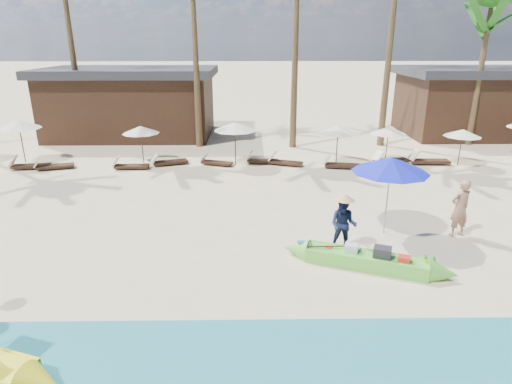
{
  "coord_description": "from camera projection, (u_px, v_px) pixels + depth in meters",
  "views": [
    {
      "loc": [
        -0.37,
        -10.61,
        5.97
      ],
      "look_at": [
        -0.19,
        2.0,
        1.47
      ],
      "focal_mm": 30.0,
      "sensor_mm": 36.0,
      "label": 1
    }
  ],
  "objects": [
    {
      "name": "lounger_5_left",
      "position": [
        215.0,
        162.0,
        21.49
      ],
      "size": [
        1.72,
        1.0,
        0.56
      ],
      "rotation": [
        0.0,
        0.0,
        -0.32
      ],
      "color": "#332014",
      "rests_on": "ground"
    },
    {
      "name": "lounger_6_right",
      "position": [
        284.0,
        161.0,
        21.49
      ],
      "size": [
        1.8,
        1.05,
        0.58
      ],
      "rotation": [
        0.0,
        0.0,
        -0.32
      ],
      "color": "#332014",
      "rests_on": "ground"
    },
    {
      "name": "pavilion_west",
      "position": [
        132.0,
        102.0,
        27.63
      ],
      "size": [
        10.8,
        6.6,
        4.3
      ],
      "color": "#332014",
      "rests_on": "ground"
    },
    {
      "name": "lounger_7_left",
      "position": [
        340.0,
        164.0,
        20.95
      ],
      "size": [
        1.94,
        0.9,
        0.63
      ],
      "rotation": [
        0.0,
        0.0,
        -0.18
      ],
      "color": "#332014",
      "rests_on": "ground"
    },
    {
      "name": "pavilion_east",
      "position": [
        469.0,
        101.0,
        27.93
      ],
      "size": [
        8.8,
        6.6,
        4.3
      ],
      "color": "#332014",
      "rests_on": "ground"
    },
    {
      "name": "lounger_3_left",
      "position": [
        28.0,
        165.0,
        20.82
      ],
      "size": [
        1.89,
        0.8,
        0.62
      ],
      "rotation": [
        0.0,
        0.0,
        0.14
      ],
      "color": "#332014",
      "rests_on": "ground"
    },
    {
      "name": "palm_6",
      "position": [
        489.0,
        19.0,
        23.48
      ],
      "size": [
        2.08,
        2.08,
        8.51
      ],
      "color": "brown",
      "rests_on": "ground"
    },
    {
      "name": "ground",
      "position": [
        264.0,
        265.0,
        12.0
      ],
      "size": [
        240.0,
        240.0,
        0.0
      ],
      "primitive_type": "plane",
      "color": "beige",
      "rests_on": "ground"
    },
    {
      "name": "resort_parasol_7",
      "position": [
        388.0,
        130.0,
        21.44
      ],
      "size": [
        1.81,
        1.81,
        1.86
      ],
      "color": "#332014",
      "rests_on": "ground"
    },
    {
      "name": "blue_umbrella",
      "position": [
        391.0,
        165.0,
        13.2
      ],
      "size": [
        2.39,
        2.39,
        2.57
      ],
      "color": "#99999E",
      "rests_on": "ground"
    },
    {
      "name": "lounger_4_right",
      "position": [
        168.0,
        161.0,
        21.48
      ],
      "size": [
        1.88,
        1.11,
        0.61
      ],
      "rotation": [
        0.0,
        0.0,
        0.33
      ],
      "color": "#332014",
      "rests_on": "ground"
    },
    {
      "name": "lounger_4_left",
      "position": [
        129.0,
        165.0,
        20.83
      ],
      "size": [
        1.75,
        0.58,
        0.59
      ],
      "rotation": [
        0.0,
        0.0,
        0.03
      ],
      "color": "#332014",
      "rests_on": "ground"
    },
    {
      "name": "lounger_7_right",
      "position": [
        389.0,
        160.0,
        21.76
      ],
      "size": [
        1.93,
        0.97,
        0.63
      ],
      "rotation": [
        0.0,
        0.0,
        0.23
      ],
      "color": "#332014",
      "rests_on": "ground"
    },
    {
      "name": "resort_parasol_8",
      "position": [
        463.0,
        133.0,
        20.94
      ],
      "size": [
        1.78,
        1.78,
        1.83
      ],
      "color": "#332014",
      "rests_on": "ground"
    },
    {
      "name": "resort_parasol_3",
      "position": [
        19.0,
        124.0,
        21.37
      ],
      "size": [
        2.12,
        2.12,
        2.19
      ],
      "color": "#332014",
      "rests_on": "ground"
    },
    {
      "name": "vendor_green",
      "position": [
        343.0,
        225.0,
        12.53
      ],
      "size": [
        1.01,
        0.92,
        1.68
      ],
      "primitive_type": "imported",
      "rotation": [
        0.0,
        0.0,
        -0.42
      ],
      "color": "#161D3E",
      "rests_on": "ground"
    },
    {
      "name": "lounger_6_left",
      "position": [
        260.0,
        160.0,
        21.79
      ],
      "size": [
        1.69,
        0.64,
        0.56
      ],
      "rotation": [
        0.0,
        0.0,
        -0.08
      ],
      "color": "#332014",
      "rests_on": "ground"
    },
    {
      "name": "resort_parasol_5",
      "position": [
        235.0,
        126.0,
        20.98
      ],
      "size": [
        2.1,
        2.1,
        2.17
      ],
      "color": "#332014",
      "rests_on": "ground"
    },
    {
      "name": "lounger_3_right",
      "position": [
        52.0,
        165.0,
        20.78
      ],
      "size": [
        1.88,
        1.05,
        0.61
      ],
      "rotation": [
        0.0,
        0.0,
        0.3
      ],
      "color": "#332014",
      "rests_on": "ground"
    },
    {
      "name": "green_canoe",
      "position": [
        366.0,
        260.0,
        11.82
      ],
      "size": [
        5.05,
        2.21,
        0.67
      ],
      "rotation": [
        0.0,
        0.0,
        -0.37
      ],
      "color": "#5EC63C",
      "rests_on": "ground"
    },
    {
      "name": "tourist",
      "position": [
        460.0,
        208.0,
        13.49
      ],
      "size": [
        0.8,
        0.64,
        1.9
      ],
      "primitive_type": "imported",
      "rotation": [
        0.0,
        0.0,
        3.44
      ],
      "color": "#AF765E",
      "rests_on": "ground"
    },
    {
      "name": "resort_parasol_4",
      "position": [
        141.0,
        130.0,
        21.37
      ],
      "size": [
        1.85,
        1.85,
        1.9
      ],
      "color": "#332014",
      "rests_on": "ground"
    },
    {
      "name": "lounger_8_left",
      "position": [
        427.0,
        160.0,
        21.61
      ],
      "size": [
        2.01,
        0.68,
        0.68
      ],
      "rotation": [
        0.0,
        0.0,
        -0.04
      ],
      "color": "#332014",
      "rests_on": "ground"
    },
    {
      "name": "resort_parasol_6",
      "position": [
        338.0,
        130.0,
        21.0
      ],
      "size": [
        1.94,
        1.94,
        1.99
      ],
      "color": "#332014",
      "rests_on": "ground"
    }
  ]
}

